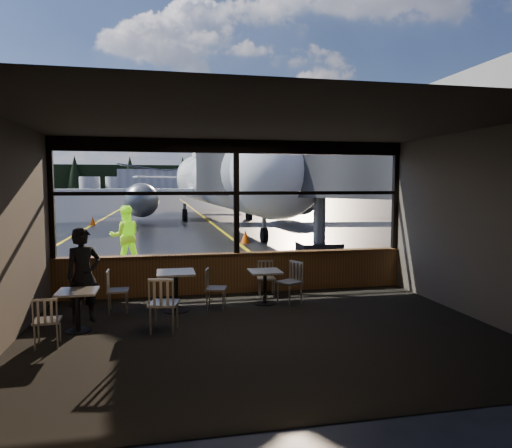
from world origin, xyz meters
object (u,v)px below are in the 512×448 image
object	(u,v)px
airliner	(219,140)
chair_mid_s	(164,304)
cafe_table_mid	(176,292)
chair_near_w	(216,289)
jet_bridge	(310,185)
cafe_table_left	(78,311)
chair_near_n	(266,279)
cone_wing	(93,221)
cone_nose	(245,237)
chair_near_e	(290,283)
passenger	(83,275)
ground_crew	(125,236)
cafe_table_near	(265,287)
chair_mid_w	(118,291)
chair_left_s	(47,321)

from	to	relation	value
airliner	chair_mid_s	size ratio (longest dim) A/B	37.68
cafe_table_mid	chair_near_w	world-z (taller)	chair_near_w
jet_bridge	cafe_table_left	xyz separation A→B (m)	(-6.68, -7.78, -2.13)
chair_mid_s	chair_near_n	bearing A→B (deg)	55.29
cone_wing	cone_nose	bearing A→B (deg)	-53.72
cone_wing	cafe_table_mid	bearing A→B (deg)	-77.80
chair_near_w	cone_nose	size ratio (longest dim) A/B	1.49
cone_nose	chair_near_e	bearing A→B (deg)	-95.06
passenger	cone_nose	world-z (taller)	passenger
ground_crew	cone_wing	distance (m)	15.81
chair_near_w	chair_near_n	xyz separation A→B (m)	(1.22, 0.84, -0.02)
cafe_table_mid	chair_near_n	xyz separation A→B (m)	(2.01, 0.85, -0.00)
cafe_table_near	chair_mid_s	world-z (taller)	chair_mid_s
chair_near_e	jet_bridge	bearing A→B (deg)	-50.48
cafe_table_left	ground_crew	size ratio (longest dim) A/B	0.38
cafe_table_mid	passenger	size ratio (longest dim) A/B	0.46
cafe_table_mid	chair_mid_w	bearing A→B (deg)	169.51
cafe_table_left	passenger	distance (m)	0.74
chair_near_e	passenger	xyz separation A→B (m)	(-3.99, -0.53, 0.42)
airliner	cone_nose	world-z (taller)	airliner
cafe_table_near	ground_crew	world-z (taller)	ground_crew
chair_near_e	cone_wing	bearing A→B (deg)	-10.44
cafe_table_near	chair_mid_w	world-z (taller)	chair_mid_w
chair_near_e	chair_mid_w	size ratio (longest dim) A/B	1.06
cafe_table_near	chair_left_s	distance (m)	4.22
chair_left_s	ground_crew	xyz separation A→B (m)	(0.63, 6.97, 0.53)
chair_near_n	passenger	distance (m)	3.89
airliner	cafe_table_mid	size ratio (longest dim) A/B	45.50
cafe_table_mid	chair_near_w	size ratio (longest dim) A/B	0.96
chair_near_n	chair_mid_w	size ratio (longest dim) A/B	0.95
chair_mid_s	chair_mid_w	size ratio (longest dim) A/B	1.15
chair_mid_s	cafe_table_left	bearing A→B (deg)	-179.36
jet_bridge	chair_left_s	bearing A→B (deg)	-129.68
airliner	cafe_table_left	bearing A→B (deg)	-104.93
jet_bridge	chair_mid_s	bearing A→B (deg)	-123.05
airliner	chair_mid_w	bearing A→B (deg)	-104.21
chair_mid_w	ground_crew	distance (m)	5.20
chair_near_e	cafe_table_left	bearing A→B (deg)	76.11
chair_near_w	chair_mid_s	bearing A→B (deg)	-25.35
cafe_table_near	chair_near_n	world-z (taller)	chair_near_n
jet_bridge	chair_near_n	xyz separation A→B (m)	(-3.01, -6.01, -2.09)
chair_near_w	ground_crew	world-z (taller)	ground_crew
cafe_table_near	chair_mid_s	bearing A→B (deg)	-145.60
jet_bridge	chair_near_n	distance (m)	7.03
cafe_table_near	cafe_table_left	size ratio (longest dim) A/B	1.00
airliner	chair_near_n	xyz separation A→B (m)	(-1.66, -21.79, -5.16)
chair_mid_s	ground_crew	world-z (taller)	ground_crew
cone_nose	ground_crew	bearing A→B (deg)	-133.15
jet_bridge	chair_mid_s	distance (m)	9.84
cafe_table_mid	chair_near_e	bearing A→B (deg)	3.63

